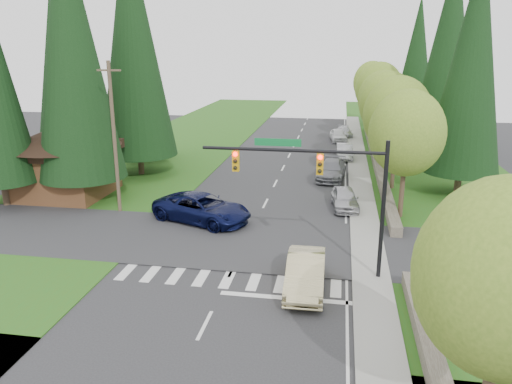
% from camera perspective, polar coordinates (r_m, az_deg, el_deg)
% --- Properties ---
extents(ground, '(120.00, 120.00, 0.00)m').
position_cam_1_polar(ground, '(21.84, -5.17, -13.57)').
color(ground, '#28282B').
rests_on(ground, ground).
extents(grass_east, '(14.00, 110.00, 0.06)m').
position_cam_1_polar(grass_east, '(40.56, 20.56, -0.21)').
color(grass_east, '#325516').
rests_on(grass_east, ground).
extents(grass_west, '(14.00, 110.00, 0.06)m').
position_cam_1_polar(grass_west, '(43.67, -15.13, 1.41)').
color(grass_west, '#325516').
rests_on(grass_west, ground).
extents(cross_street, '(120.00, 8.00, 0.10)m').
position_cam_1_polar(cross_street, '(28.87, -1.15, -5.77)').
color(cross_street, '#28282B').
rests_on(cross_street, ground).
extents(sidewalk_east, '(1.80, 80.00, 0.13)m').
position_cam_1_polar(sidewalk_east, '(41.73, 11.84, 1.00)').
color(sidewalk_east, gray).
rests_on(sidewalk_east, ground).
extents(curb_east, '(0.20, 80.00, 0.13)m').
position_cam_1_polar(curb_east, '(41.70, 10.68, 1.05)').
color(curb_east, gray).
rests_on(curb_east, ground).
extents(stone_wall_south, '(0.70, 14.00, 0.70)m').
position_cam_1_polar(stone_wall_south, '(18.88, 19.82, -18.62)').
color(stone_wall_south, '#4C4438').
rests_on(stone_wall_south, ground).
extents(stone_wall_north, '(0.70, 40.00, 0.70)m').
position_cam_1_polar(stone_wall_north, '(49.53, 13.54, 3.64)').
color(stone_wall_north, '#4C4438').
rests_on(stone_wall_north, ground).
extents(traffic_signal, '(8.70, 0.37, 6.80)m').
position_cam_1_polar(traffic_signal, '(23.52, 7.69, 1.71)').
color(traffic_signal, black).
rests_on(traffic_signal, ground).
extents(brown_building, '(8.40, 8.40, 5.40)m').
position_cam_1_polar(brown_building, '(39.59, -21.07, 4.00)').
color(brown_building, '#4C2D19').
rests_on(brown_building, ground).
extents(utility_pole, '(1.60, 0.24, 10.00)m').
position_cam_1_polar(utility_pole, '(34.06, -15.90, 6.05)').
color(utility_pole, '#473828').
rests_on(utility_pole, ground).
extents(decid_tree_0, '(4.80, 4.80, 8.37)m').
position_cam_1_polar(decid_tree_0, '(32.96, 16.85, 6.45)').
color(decid_tree_0, '#38281C').
rests_on(decid_tree_0, ground).
extents(decid_tree_1, '(5.20, 5.20, 8.80)m').
position_cam_1_polar(decid_tree_1, '(39.82, 15.85, 8.43)').
color(decid_tree_1, '#38281C').
rests_on(decid_tree_1, ground).
extents(decid_tree_2, '(5.00, 5.00, 8.82)m').
position_cam_1_polar(decid_tree_2, '(46.70, 14.77, 9.76)').
color(decid_tree_2, '#38281C').
rests_on(decid_tree_2, ground).
extents(decid_tree_3, '(5.00, 5.00, 8.55)m').
position_cam_1_polar(decid_tree_3, '(53.68, 14.25, 10.31)').
color(decid_tree_3, '#38281C').
rests_on(decid_tree_3, ground).
extents(decid_tree_4, '(5.40, 5.40, 9.18)m').
position_cam_1_polar(decid_tree_4, '(60.60, 13.89, 11.35)').
color(decid_tree_4, '#38281C').
rests_on(decid_tree_4, ground).
extents(decid_tree_5, '(4.80, 4.80, 8.30)m').
position_cam_1_polar(decid_tree_5, '(67.60, 13.29, 11.41)').
color(decid_tree_5, '#38281C').
rests_on(decid_tree_5, ground).
extents(decid_tree_6, '(5.20, 5.20, 8.86)m').
position_cam_1_polar(decid_tree_6, '(74.55, 13.09, 12.10)').
color(decid_tree_6, '#38281C').
rests_on(decid_tree_6, ground).
extents(decid_tree_south, '(4.60, 4.60, 7.92)m').
position_cam_1_polar(decid_tree_south, '(14.14, 26.59, -8.86)').
color(decid_tree_south, '#38281C').
rests_on(decid_tree_south, ground).
extents(conifer_w_a, '(6.12, 6.12, 19.80)m').
position_cam_1_polar(conifer_w_a, '(36.96, -20.34, 15.27)').
color(conifer_w_a, '#38281C').
rests_on(conifer_w_a, ground).
extents(conifer_w_b, '(5.44, 5.44, 17.80)m').
position_cam_1_polar(conifer_w_b, '(41.93, -21.14, 13.83)').
color(conifer_w_b, '#38281C').
rests_on(conifer_w_b, ground).
extents(conifer_w_c, '(6.46, 6.46, 20.80)m').
position_cam_1_polar(conifer_w_c, '(43.72, -13.90, 16.46)').
color(conifer_w_c, '#38281C').
rests_on(conifer_w_c, ground).
extents(conifer_w_e, '(5.78, 5.78, 18.80)m').
position_cam_1_polar(conifer_w_e, '(50.03, -13.23, 15.29)').
color(conifer_w_e, '#38281C').
rests_on(conifer_w_e, ground).
extents(conifer_e_a, '(5.44, 5.44, 17.80)m').
position_cam_1_polar(conifer_e_a, '(39.31, 23.47, 13.49)').
color(conifer_e_a, '#38281C').
rests_on(conifer_e_a, ground).
extents(conifer_e_b, '(6.12, 6.12, 19.80)m').
position_cam_1_polar(conifer_e_b, '(53.20, 21.18, 15.23)').
color(conifer_e_b, '#38281C').
rests_on(conifer_e_b, ground).
extents(conifer_e_c, '(5.10, 5.10, 16.80)m').
position_cam_1_polar(conifer_e_c, '(66.88, 17.88, 14.25)').
color(conifer_e_c, '#38281C').
rests_on(conifer_e_c, ground).
extents(sedan_champagne, '(1.83, 4.98, 1.63)m').
position_cam_1_polar(sedan_champagne, '(23.41, 5.68, -9.18)').
color(sedan_champagne, beige).
rests_on(sedan_champagne, ground).
extents(suv_navy, '(7.13, 5.13, 1.80)m').
position_cam_1_polar(suv_navy, '(32.05, -6.17, -1.87)').
color(suv_navy, '#0A0F35').
rests_on(suv_navy, ground).
extents(parked_car_a, '(2.15, 4.40, 1.45)m').
position_cam_1_polar(parked_car_a, '(35.04, 10.12, -0.74)').
color(parked_car_a, '#B4B4B9').
rests_on(parked_car_a, ground).
extents(parked_car_b, '(2.65, 5.53, 1.55)m').
position_cam_1_polar(parked_car_b, '(42.75, 8.63, 2.51)').
color(parked_car_b, slate).
rests_on(parked_car_b, ground).
extents(parked_car_c, '(1.72, 4.53, 1.48)m').
position_cam_1_polar(parked_car_c, '(50.65, 10.09, 4.57)').
color(parked_car_c, '#A9AAAE').
rests_on(parked_car_c, ground).
extents(parked_car_d, '(2.30, 4.51, 1.47)m').
position_cam_1_polar(parked_car_d, '(60.07, 9.39, 6.43)').
color(parked_car_d, silver).
rests_on(parked_car_d, ground).
extents(parked_car_e, '(2.25, 4.42, 1.23)m').
position_cam_1_polar(parked_car_e, '(63.16, 10.06, 6.77)').
color(parked_car_e, '#B6B6BB').
rests_on(parked_car_e, ground).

